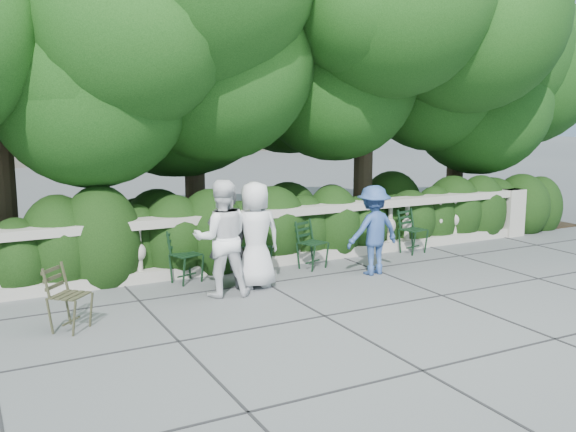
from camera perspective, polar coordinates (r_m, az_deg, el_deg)
name	(u,v)px	position (r m, az deg, el deg)	size (l,w,h in m)	color
ground	(319,292)	(9.64, 2.78, -6.76)	(90.00, 90.00, 0.00)	#4F5156
balustrade	(267,238)	(11.07, -1.92, -2.00)	(12.00, 0.44, 1.00)	#9E998E
shrub_hedge	(239,252)	(12.24, -4.35, -3.21)	(15.00, 2.60, 1.70)	black
tree_canopy	(266,40)	(12.45, -1.95, 15.38)	(15.04, 6.52, 6.78)	#3F3023
chair_b	(193,284)	(10.15, -8.48, -6.01)	(0.44, 0.48, 0.84)	black
chair_c	(319,270)	(10.91, 2.77, -4.80)	(0.44, 0.48, 0.84)	black
chair_d	(262,274)	(10.61, -2.32, -5.22)	(0.44, 0.48, 0.84)	black
chair_f	(419,254)	(12.26, 11.53, -3.36)	(0.44, 0.48, 0.84)	black
chair_weathered	(82,331)	(8.41, -17.85, -9.73)	(0.44, 0.48, 0.84)	black
person_businessman	(255,235)	(9.69, -2.93, -1.71)	(0.80, 0.52, 1.63)	silver
person_woman_grey	(227,239)	(9.66, -5.47, -2.01)	(0.57, 0.37, 1.55)	#3D3E42
person_casual_man	(222,238)	(9.32, -5.92, -1.98)	(0.83, 0.65, 1.70)	white
person_older_blue	(373,230)	(10.58, 7.59, -1.25)	(0.95, 0.55, 1.47)	#2D4987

